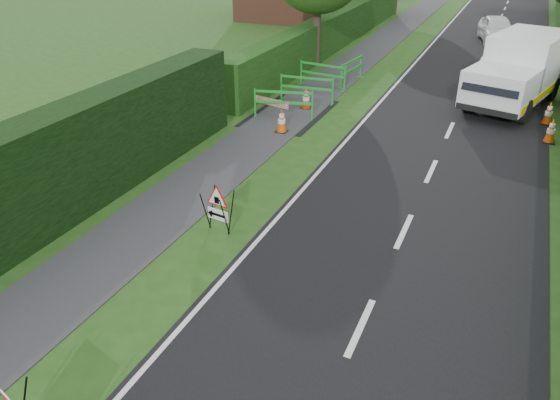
# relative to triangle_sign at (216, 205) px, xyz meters

# --- Properties ---
(ground) EXTENTS (120.00, 120.00, 0.00)m
(ground) POSITION_rel_triangle_sign_xyz_m (1.35, -2.84, -0.68)
(ground) COLOR #224914
(ground) RESTS_ON ground
(road_surface) EXTENTS (6.00, 90.00, 0.02)m
(road_surface) POSITION_rel_triangle_sign_xyz_m (3.85, 32.16, -0.68)
(road_surface) COLOR black
(road_surface) RESTS_ON ground
(footpath) EXTENTS (2.00, 90.00, 0.02)m
(footpath) POSITION_rel_triangle_sign_xyz_m (-1.65, 32.16, -0.68)
(footpath) COLOR #2D2D30
(footpath) RESTS_ON ground
(hedge_west_far) EXTENTS (1.00, 24.00, 1.80)m
(hedge_west_far) POSITION_rel_triangle_sign_xyz_m (-3.65, 19.16, -0.68)
(hedge_west_far) COLOR #14380F
(hedge_west_far) RESTS_ON ground
(triangle_sign) EXTENTS (0.76, 0.76, 0.98)m
(triangle_sign) POSITION_rel_triangle_sign_xyz_m (0.00, 0.00, 0.00)
(triangle_sign) COLOR black
(triangle_sign) RESTS_ON ground
(works_van) EXTENTS (3.43, 5.80, 2.49)m
(works_van) POSITION_rel_triangle_sign_xyz_m (5.58, 12.45, 0.64)
(works_van) COLOR silver
(works_van) RESTS_ON ground
(traffic_cone_0) EXTENTS (0.38, 0.38, 0.79)m
(traffic_cone_0) POSITION_rel_triangle_sign_xyz_m (6.83, 8.84, -0.29)
(traffic_cone_0) COLOR black
(traffic_cone_0) RESTS_ON ground
(traffic_cone_1) EXTENTS (0.38, 0.38, 0.79)m
(traffic_cone_1) POSITION_rel_triangle_sign_xyz_m (6.77, 10.63, -0.29)
(traffic_cone_1) COLOR black
(traffic_cone_1) RESTS_ON ground
(traffic_cone_2) EXTENTS (0.38, 0.38, 0.79)m
(traffic_cone_2) POSITION_rel_triangle_sign_xyz_m (5.89, 12.97, -0.29)
(traffic_cone_2) COLOR black
(traffic_cone_2) RESTS_ON ground
(traffic_cone_3) EXTENTS (0.38, 0.38, 0.79)m
(traffic_cone_3) POSITION_rel_triangle_sign_xyz_m (-1.17, 6.33, -0.29)
(traffic_cone_3) COLOR black
(traffic_cone_3) RESTS_ON ground
(traffic_cone_4) EXTENTS (0.38, 0.38, 0.79)m
(traffic_cone_4) POSITION_rel_triangle_sign_xyz_m (-1.33, 8.94, -0.29)
(traffic_cone_4) COLOR black
(traffic_cone_4) RESTS_ON ground
(ped_barrier_0) EXTENTS (2.08, 0.86, 1.00)m
(ped_barrier_0) POSITION_rel_triangle_sign_xyz_m (-1.68, 7.65, -0.05)
(ped_barrier_0) COLOR #1A9227
(ped_barrier_0) RESTS_ON ground
(ped_barrier_1) EXTENTS (2.08, 0.54, 1.00)m
(ped_barrier_1) POSITION_rel_triangle_sign_xyz_m (-1.59, 9.65, -0.05)
(ped_barrier_1) COLOR #1A9227
(ped_barrier_1) RESTS_ON ground
(ped_barrier_2) EXTENTS (2.09, 0.63, 1.00)m
(ped_barrier_2) POSITION_rel_triangle_sign_xyz_m (-1.69, 11.71, -0.05)
(ped_barrier_2) COLOR #1A9227
(ped_barrier_2) RESTS_ON ground
(ped_barrier_3) EXTENTS (0.59, 2.09, 1.00)m
(ped_barrier_3) POSITION_rel_triangle_sign_xyz_m (-0.81, 12.82, -0.05)
(ped_barrier_3) COLOR #1A9227
(ped_barrier_3) RESTS_ON ground
(redwhite_plank) EXTENTS (1.47, 0.39, 0.25)m
(redwhite_plank) POSITION_rel_triangle_sign_xyz_m (-2.23, 7.82, -0.68)
(redwhite_plank) COLOR red
(redwhite_plank) RESTS_ON ground
(hatchback_car) EXTENTS (2.53, 4.32, 1.38)m
(hatchback_car) POSITION_rel_triangle_sign_xyz_m (4.09, 23.95, 0.01)
(hatchback_car) COLOR white
(hatchback_car) RESTS_ON ground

